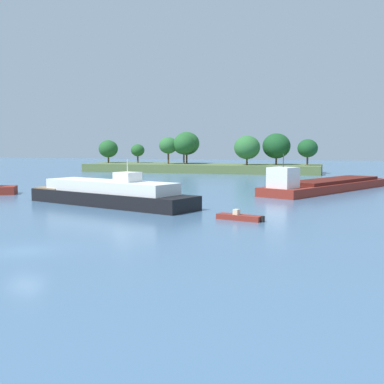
% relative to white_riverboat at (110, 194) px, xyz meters
% --- Properties ---
extents(ground_plane, '(400.00, 400.00, 0.00)m').
position_rel_white_riverboat_xyz_m(ground_plane, '(5.35, -24.56, -1.34)').
color(ground_plane, '#476B8E').
extents(treeline_island, '(60.05, 16.12, 10.38)m').
position_rel_white_riverboat_xyz_m(treeline_island, '(-6.17, 70.75, 1.97)').
color(treeline_island, '#566B3D').
rests_on(treeline_island, ground).
extents(white_riverboat, '(23.02, 12.69, 5.36)m').
position_rel_white_riverboat_xyz_m(white_riverboat, '(0.00, 0.00, 0.00)').
color(white_riverboat, black).
rests_on(white_riverboat, ground).
extents(fishing_skiff, '(4.75, 2.47, 1.00)m').
position_rel_white_riverboat_xyz_m(fishing_skiff, '(16.70, -7.23, -1.06)').
color(fishing_skiff, maroon).
rests_on(fishing_skiff, ground).
extents(cargo_barge, '(19.25, 29.55, 5.84)m').
position_rel_white_riverboat_xyz_m(cargo_barge, '(24.24, 25.23, -0.38)').
color(cargo_barge, maroon).
rests_on(cargo_barge, ground).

